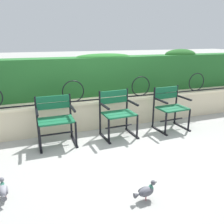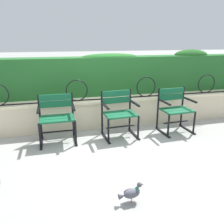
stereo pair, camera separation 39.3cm
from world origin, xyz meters
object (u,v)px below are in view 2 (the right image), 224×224
object	(u,v)px
park_chair_centre	(119,112)
pigeon_near_chairs	(131,193)
park_chair_right	(175,108)
park_chair_left	(57,116)

from	to	relation	value
park_chair_centre	pigeon_near_chairs	bearing A→B (deg)	-101.36
park_chair_centre	pigeon_near_chairs	xyz separation A→B (m)	(-0.37, -1.84, -0.35)
park_chair_centre	park_chair_right	world-z (taller)	park_chair_centre
park_chair_left	park_chair_right	distance (m)	2.23
pigeon_near_chairs	park_chair_left	bearing A→B (deg)	111.67
park_chair_centre	pigeon_near_chairs	distance (m)	1.90
park_chair_left	pigeon_near_chairs	xyz separation A→B (m)	(0.75, -1.88, -0.34)
park_chair_centre	park_chair_right	bearing A→B (deg)	-1.37
park_chair_right	pigeon_near_chairs	bearing A→B (deg)	-129.43
park_chair_right	park_chair_left	bearing A→B (deg)	178.25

